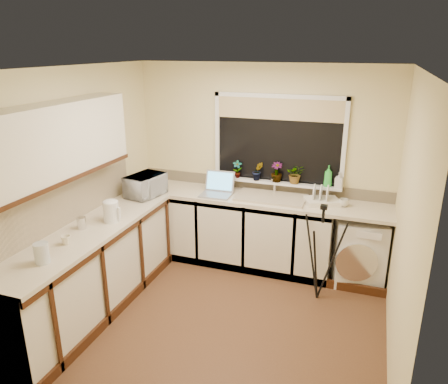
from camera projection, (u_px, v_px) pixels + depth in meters
floor at (222, 316)px, 4.42m from camera, size 3.20×3.20×0.00m
ceiling at (221, 68)px, 3.63m from camera, size 3.20×3.20×0.00m
wall_back at (262, 165)px, 5.36m from camera, size 3.20×0.00×3.20m
wall_front at (140, 283)px, 2.68m from camera, size 3.20×0.00×3.20m
wall_left at (78, 187)px, 4.52m from camera, size 0.00×3.00×3.00m
wall_right at (405, 227)px, 3.52m from camera, size 0.00×3.00×3.00m
base_cabinet_back at (229, 229)px, 5.45m from camera, size 2.55×0.60×0.86m
base_cabinet_left at (93, 272)px, 4.42m from camera, size 0.54×2.40×0.86m
worktop_back at (255, 198)px, 5.21m from camera, size 3.20×0.60×0.04m
worktop_left at (88, 232)px, 4.27m from camera, size 0.60×2.40×0.04m
upper_cabinet at (55, 143)px, 3.89m from camera, size 0.28×1.90×0.70m
splashback_left at (61, 205)px, 4.29m from camera, size 0.02×2.40×0.45m
splashback_back at (261, 184)px, 5.43m from camera, size 3.20×0.02×0.14m
window_glass at (278, 140)px, 5.18m from camera, size 1.50×0.02×1.00m
window_blind at (279, 109)px, 5.04m from camera, size 1.50×0.02×0.25m
windowsill at (276, 182)px, 5.30m from camera, size 1.60×0.14×0.03m
sink at (271, 197)px, 5.13m from camera, size 0.82×0.46×0.03m
faucet at (275, 185)px, 5.26m from camera, size 0.03×0.03×0.24m
washing_machine at (358, 250)px, 4.98m from camera, size 0.64×0.63×0.77m
laptop at (218, 188)px, 5.27m from camera, size 0.38×0.36×0.27m
kettle at (111, 212)px, 4.44m from camera, size 0.16×0.16×0.21m
dish_rack at (322, 201)px, 4.96m from camera, size 0.45×0.40×0.06m
tripod at (320, 253)px, 4.56m from camera, size 0.67×0.67×1.09m
glass_jug at (42, 253)px, 3.59m from camera, size 0.12×0.12×0.18m
steel_jar at (82, 223)px, 4.27m from camera, size 0.09×0.09×0.12m
microwave at (145, 185)px, 5.19m from camera, size 0.40×0.52×0.26m
plant_a at (237, 169)px, 5.40m from camera, size 0.13×0.11×0.22m
plant_b at (258, 171)px, 5.29m from camera, size 0.16×0.15×0.23m
plant_c at (277, 172)px, 5.23m from camera, size 0.15×0.15×0.24m
plant_d at (296, 174)px, 5.17m from camera, size 0.25×0.23×0.24m
soap_bottle_green at (328, 176)px, 5.06m from camera, size 0.10×0.10×0.25m
soap_bottle_clear at (339, 180)px, 5.02m from camera, size 0.09×0.09×0.19m
cup_back at (343, 203)px, 4.87m from camera, size 0.13×0.13×0.09m
cup_left at (66, 240)px, 3.94m from camera, size 0.11×0.11×0.08m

